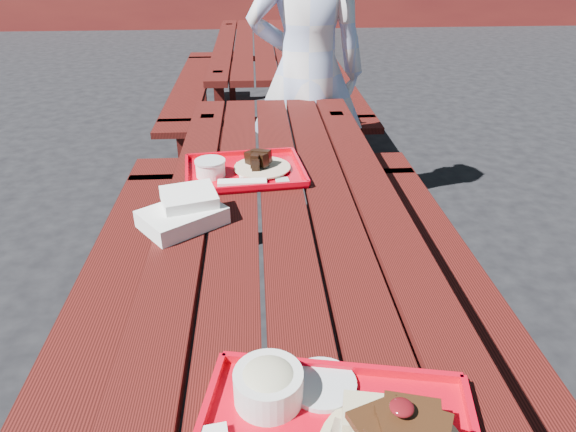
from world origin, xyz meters
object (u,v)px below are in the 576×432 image
object	(u,v)px
picnic_table_near	(285,265)
far_tray	(243,169)
person	(307,74)
picnic_table_far	(264,67)
near_tray	(337,430)

from	to	relation	value
picnic_table_near	far_tray	xyz separation A→B (m)	(-0.13, 0.28, 0.21)
picnic_table_near	far_tray	size ratio (longest dim) A/B	5.53
picnic_table_near	person	distance (m)	1.38
picnic_table_far	near_tray	world-z (taller)	near_tray
picnic_table_near	person	xyz separation A→B (m)	(0.20, 1.34, 0.29)
far_tray	person	world-z (taller)	person
picnic_table_near	picnic_table_far	distance (m)	2.80
far_tray	near_tray	bearing A→B (deg)	-81.44
picnic_table_far	person	distance (m)	1.50
picnic_table_near	person	bearing A→B (deg)	81.61
picnic_table_near	person	world-z (taller)	person
picnic_table_far	near_tray	xyz separation A→B (m)	(0.04, -3.60, 0.22)
picnic_table_near	near_tray	bearing A→B (deg)	-87.49
near_tray	picnic_table_near	bearing A→B (deg)	92.51
near_tray	far_tray	world-z (taller)	near_tray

